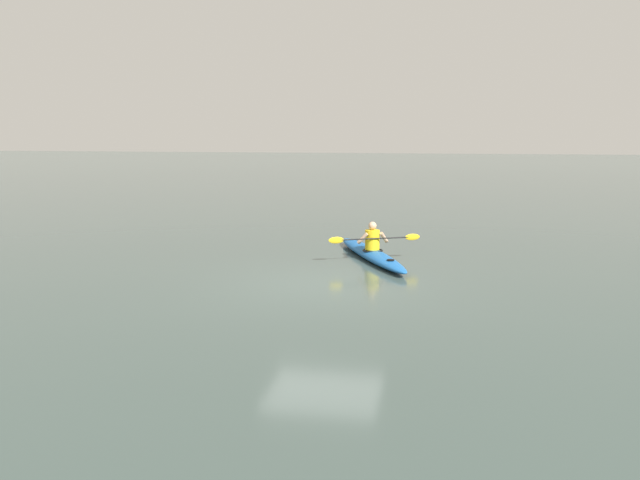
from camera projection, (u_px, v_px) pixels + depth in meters
The scene contains 3 objects.
ground_plane at pixel (324, 284), 14.38m from camera, with size 160.00×160.00×0.00m, color #384742.
kayak at pixel (371, 254), 17.12m from camera, with size 2.54×4.67×0.27m.
kayaker at pixel (373, 238), 16.95m from camera, with size 2.23×1.04×0.72m.
Camera 1 is at (-2.43, 13.81, 3.31)m, focal length 37.24 mm.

